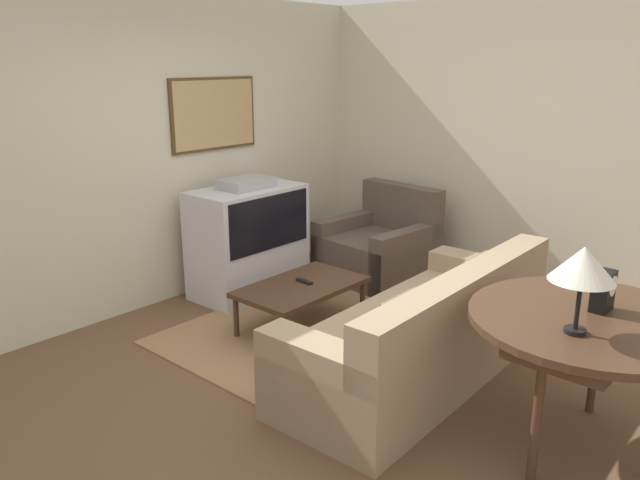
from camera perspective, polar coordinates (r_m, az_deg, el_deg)
name	(u,v)px	position (r m, az deg, el deg)	size (l,w,h in m)	color
ground_plane	(333,376)	(4.48, 1.19, -12.36)	(12.00, 12.00, 0.00)	brown
wall_back	(145,154)	(5.60, -15.71, 7.55)	(12.00, 0.10, 2.70)	beige
wall_right	(512,146)	(6.24, 17.19, 8.23)	(0.06, 12.00, 2.70)	beige
area_rug	(308,327)	(5.21, -1.07, -7.96)	(2.24, 1.67, 0.01)	#99704C
tv	(248,240)	(5.86, -6.58, 0.04)	(1.06, 0.60, 1.10)	silver
couch	(423,337)	(4.41, 9.44, -8.70)	(2.29, 0.95, 0.83)	#9E8466
armchair	(380,249)	(6.32, 5.46, -0.81)	(1.02, 1.03, 0.91)	brown
coffee_table	(301,289)	(5.08, -1.72, -4.47)	(1.05, 0.63, 0.38)	#472D1E
console_table	(590,327)	(3.70, 23.45, -7.35)	(1.29, 1.29, 0.81)	#472D1E
table_lamp	(583,265)	(3.32, 22.92, -2.14)	(0.32, 0.32, 0.46)	black
mantel_clock	(603,291)	(3.75, 24.48, -4.26)	(0.15, 0.10, 0.23)	black
remote	(304,281)	(5.11, -1.46, -3.80)	(0.05, 0.16, 0.02)	black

